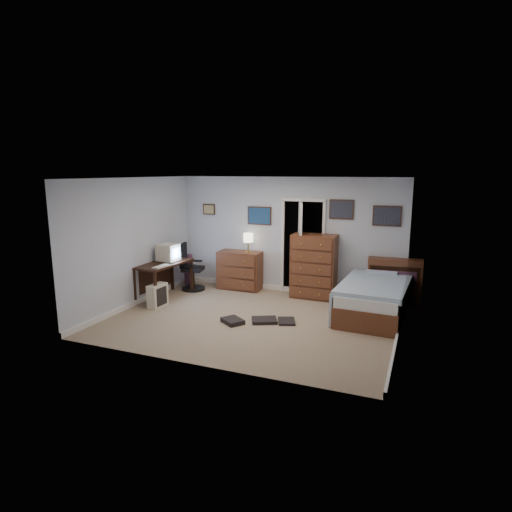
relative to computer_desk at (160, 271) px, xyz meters
The scene contains 15 objects.
floor 2.42m from the computer_desk, 12.78° to the right, with size 5.00×4.00×0.02m, color tan.
computer_desk is the anchor object (origin of this frame).
crt_monitor 0.41m from the computer_desk, 51.86° to the left, with size 0.42×0.39×0.36m.
keyboard 0.48m from the computer_desk, 52.81° to the right, with size 0.15×0.40×0.02m, color beige.
pc_tower 0.72m from the computer_desk, 62.31° to the right, with size 0.23×0.44×0.45m.
office_chair 0.83m from the computer_desk, 71.18° to the left, with size 0.61×0.61×1.05m.
media_stack 1.19m from the computer_desk, 91.46° to the left, with size 0.14×0.14×0.72m, color maroon.
low_dresser 1.78m from the computer_desk, 44.96° to the left, with size 0.96×0.48×0.86m, color brown.
table_lamp 2.01m from the computer_desk, 40.75° to the left, with size 0.22×0.22×0.42m.
doorway 3.19m from the computer_desk, 33.59° to the left, with size 0.96×1.12×2.05m.
tall_dresser 3.20m from the computer_desk, 22.59° to the left, with size 0.91×0.53×1.34m, color brown.
headboard_bookcase 4.75m from the computer_desk, 16.40° to the left, with size 1.05×0.33×0.93m.
bed 4.32m from the computer_desk, ahead, with size 1.25×2.20×0.70m.
wall_posters 3.41m from the computer_desk, 27.02° to the left, with size 4.38×0.04×0.60m.
floor_clutter 2.56m from the computer_desk, 15.24° to the right, with size 1.31×0.86×0.08m.
Camera 1 is at (2.78, -6.77, 2.62)m, focal length 30.00 mm.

